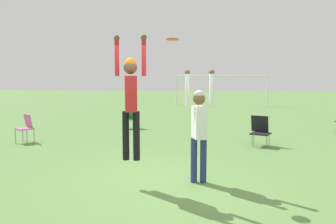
{
  "coord_description": "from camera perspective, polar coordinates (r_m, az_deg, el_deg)",
  "views": [
    {
      "loc": [
        0.96,
        -5.81,
        1.87
      ],
      "look_at": [
        0.04,
        0.28,
        1.3
      ],
      "focal_mm": 35.0,
      "sensor_mm": 36.0,
      "label": 1
    }
  ],
  "objects": [
    {
      "name": "camping_chair_3",
      "position": [
        13.21,
        -6.62,
        -0.72
      ],
      "size": [
        0.56,
        0.61,
        0.87
      ],
      "rotation": [
        0.0,
        0.0,
        3.48
      ],
      "color": "gray",
      "rests_on": "ground_plane"
    },
    {
      "name": "soccer_goal",
      "position": [
        25.93,
        9.25,
        5.2
      ],
      "size": [
        7.1,
        0.1,
        2.35
      ],
      "color": "white",
      "rests_on": "ground_plane"
    },
    {
      "name": "frisbee",
      "position": [
        6.02,
        0.76,
        12.54
      ],
      "size": [
        0.23,
        0.23,
        0.03
      ],
      "color": "#E04C23"
    },
    {
      "name": "person_defending",
      "position": [
        6.03,
        5.41,
        -1.97
      ],
      "size": [
        0.54,
        0.43,
        2.1
      ],
      "rotation": [
        0.0,
        0.0,
        -1.26
      ],
      "color": "navy",
      "rests_on": "ground_plane"
    },
    {
      "name": "camping_chair_2",
      "position": [
        11.06,
        -23.47,
        -2.18
      ],
      "size": [
        0.63,
        0.7,
        0.86
      ],
      "rotation": [
        0.0,
        0.0,
        2.5
      ],
      "color": "gray",
      "rests_on": "ground_plane"
    },
    {
      "name": "person_jumping",
      "position": [
        5.8,
        -6.52,
        3.11
      ],
      "size": [
        0.59,
        0.47,
        2.21
      ],
      "rotation": [
        0.0,
        0.0,
        1.88
      ],
      "color": "black",
      "rests_on": "ground_plane"
    },
    {
      "name": "camping_chair_0",
      "position": [
        9.96,
        15.75,
        -2.91
      ],
      "size": [
        0.66,
        0.72,
        0.87
      ],
      "rotation": [
        0.0,
        0.0,
        2.72
      ],
      "color": "gray",
      "rests_on": "ground_plane"
    },
    {
      "name": "ground_plane",
      "position": [
        6.18,
        -0.79,
        -12.33
      ],
      "size": [
        120.0,
        120.0,
        0.0
      ],
      "primitive_type": "plane",
      "color": "#608C47"
    }
  ]
}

